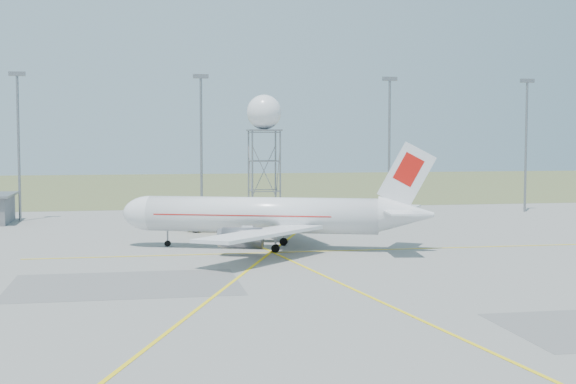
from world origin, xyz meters
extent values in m
plane|color=gray|center=(0.00, 0.00, 0.00)|extent=(400.00, 400.00, 0.00)
cube|color=#4B5C32|center=(0.00, 140.00, 0.01)|extent=(400.00, 120.00, 0.03)
cylinder|color=slate|center=(-35.00, 66.00, 10.00)|extent=(0.36, 0.36, 20.00)
cube|color=slate|center=(-35.00, 66.00, 20.20)|extent=(2.20, 0.50, 0.60)
cylinder|color=slate|center=(-10.00, 66.00, 10.00)|extent=(0.36, 0.36, 20.00)
cube|color=slate|center=(-10.00, 66.00, 20.20)|extent=(2.20, 0.50, 0.60)
cylinder|color=slate|center=(18.00, 66.00, 10.00)|extent=(0.36, 0.36, 20.00)
cube|color=slate|center=(18.00, 66.00, 20.20)|extent=(2.20, 0.50, 0.60)
cylinder|color=slate|center=(40.00, 66.00, 10.00)|extent=(0.36, 0.36, 20.00)
cube|color=slate|center=(40.00, 66.00, 20.20)|extent=(2.20, 0.50, 0.60)
cylinder|color=white|center=(-6.27, 33.12, 3.53)|extent=(24.01, 11.46, 3.71)
ellipsoid|color=white|center=(-17.66, 37.10, 3.53)|extent=(6.83, 5.46, 3.71)
cube|color=black|center=(-18.71, 37.47, 4.08)|extent=(2.00, 2.39, 0.91)
cone|color=white|center=(7.76, 28.23, 3.81)|extent=(6.48, 5.34, 3.71)
cube|color=white|center=(7.76, 28.23, 7.70)|extent=(5.71, 2.22, 6.98)
cube|color=red|center=(7.93, 28.17, 8.35)|extent=(3.12, 1.35, 3.58)
cube|color=white|center=(8.30, 31.19, 4.27)|extent=(4.49, 5.80, 0.17)
cube|color=white|center=(6.34, 25.58, 4.27)|extent=(4.49, 5.80, 0.17)
cube|color=white|center=(-2.20, 40.55, 2.60)|extent=(6.17, 15.27, 0.33)
cube|color=white|center=(-7.71, 24.78, 2.60)|extent=(13.68, 13.62, 0.33)
cylinder|color=slate|center=(-5.37, 38.51, 1.76)|extent=(4.38, 3.30, 2.14)
cylinder|color=slate|center=(-8.92, 28.35, 1.76)|extent=(4.38, 3.30, 2.14)
cube|color=red|center=(-8.02, 33.74, 3.62)|extent=(18.77, 9.66, 0.11)
cylinder|color=black|center=(-15.91, 36.49, 0.42)|extent=(0.83, 0.83, 0.84)
cube|color=black|center=(-4.51, 32.51, 0.42)|extent=(2.71, 5.56, 0.84)
cylinder|color=slate|center=(-4.51, 32.51, 0.84)|extent=(0.28, 0.28, 1.67)
cylinder|color=slate|center=(-3.60, 59.13, 6.26)|extent=(0.23, 0.23, 12.52)
cylinder|color=slate|center=(0.25, 59.13, 6.26)|extent=(0.23, 0.23, 12.52)
cylinder|color=slate|center=(0.25, 62.98, 6.26)|extent=(0.23, 0.23, 12.52)
cylinder|color=slate|center=(-3.60, 62.98, 6.26)|extent=(0.23, 0.23, 12.52)
cube|color=slate|center=(-1.68, 61.06, 12.52)|extent=(4.45, 4.45, 0.24)
sphere|color=white|center=(-1.68, 61.06, 15.03)|extent=(4.82, 4.82, 4.82)
cube|color=yellow|center=(-8.63, 48.79, 1.99)|extent=(9.42, 5.30, 2.19)
cube|color=yellow|center=(-5.57, 47.93, 2.88)|extent=(3.05, 3.33, 1.39)
cube|color=black|center=(-4.90, 47.74, 2.98)|extent=(0.80, 2.51, 0.99)
cube|color=slate|center=(-9.58, 49.06, 3.28)|extent=(5.43, 3.65, 0.40)
camera|label=1|loc=(-18.82, -48.91, 11.72)|focal=50.00mm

